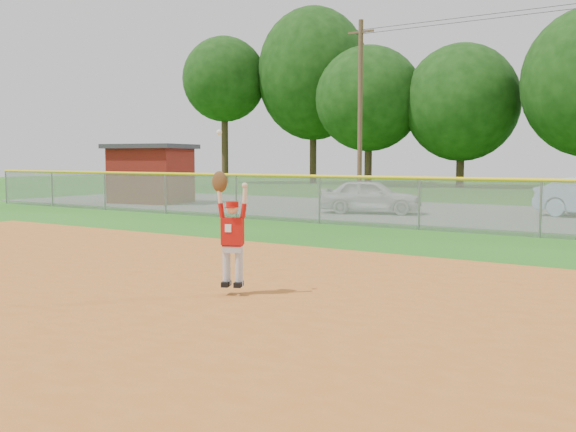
% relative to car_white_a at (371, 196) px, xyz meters
% --- Properties ---
extents(ground, '(120.00, 120.00, 0.00)m').
position_rel_car_white_a_xyz_m(ground, '(3.51, -14.06, -0.67)').
color(ground, '#215F15').
rests_on(ground, ground).
extents(clay_infield, '(24.00, 16.00, 0.04)m').
position_rel_car_white_a_xyz_m(clay_infield, '(3.51, -17.06, -0.65)').
color(clay_infield, '#AB591E').
rests_on(clay_infield, ground).
extents(parking_strip, '(44.00, 10.00, 0.03)m').
position_rel_car_white_a_xyz_m(parking_strip, '(3.51, 1.94, -0.65)').
color(parking_strip, slate).
rests_on(parking_strip, ground).
extents(car_white_a, '(4.01, 2.52, 1.27)m').
position_rel_car_white_a_xyz_m(car_white_a, '(0.00, 0.00, 0.00)').
color(car_white_a, silver).
rests_on(car_white_a, parking_strip).
extents(utility_shed, '(4.08, 3.45, 2.71)m').
position_rel_car_white_a_xyz_m(utility_shed, '(-11.00, -0.32, 0.72)').
color(utility_shed, '#61150D').
rests_on(utility_shed, ground).
extents(outfield_fence, '(40.06, 0.10, 1.55)m').
position_rel_car_white_a_xyz_m(outfield_fence, '(3.51, -4.06, 0.22)').
color(outfield_fence, gray).
rests_on(outfield_fence, ground).
extents(power_lines, '(19.40, 0.24, 9.00)m').
position_rel_car_white_a_xyz_m(power_lines, '(4.51, 7.94, 4.01)').
color(power_lines, '#4C3823').
rests_on(power_lines, ground).
extents(ballplayer, '(0.56, 0.32, 2.32)m').
position_rel_car_white_a_xyz_m(ballplayer, '(4.56, -14.15, 0.35)').
color(ballplayer, silver).
rests_on(ballplayer, ground).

